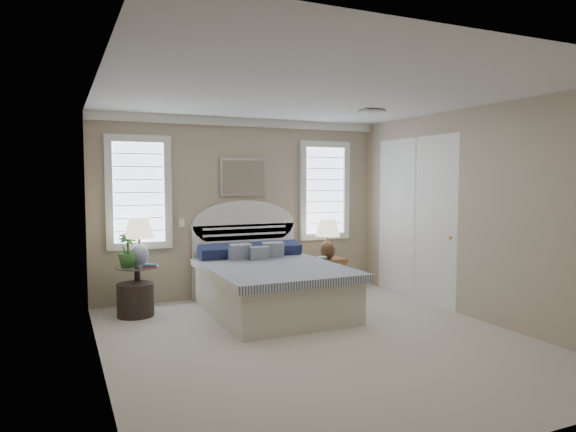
# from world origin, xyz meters

# --- Properties ---
(floor) EXTENTS (4.50, 5.00, 0.01)m
(floor) POSITION_xyz_m (0.00, 0.00, 0.00)
(floor) COLOR #B5AB9A
(floor) RESTS_ON ground
(ceiling) EXTENTS (4.50, 5.00, 0.01)m
(ceiling) POSITION_xyz_m (0.00, 0.00, 2.70)
(ceiling) COLOR silver
(ceiling) RESTS_ON wall_back
(wall_back) EXTENTS (4.50, 0.02, 2.70)m
(wall_back) POSITION_xyz_m (0.00, 2.50, 1.35)
(wall_back) COLOR tan
(wall_back) RESTS_ON floor
(wall_left) EXTENTS (0.02, 5.00, 2.70)m
(wall_left) POSITION_xyz_m (-2.25, 0.00, 1.35)
(wall_left) COLOR tan
(wall_left) RESTS_ON floor
(wall_right) EXTENTS (0.02, 5.00, 2.70)m
(wall_right) POSITION_xyz_m (2.25, 0.00, 1.35)
(wall_right) COLOR tan
(wall_right) RESTS_ON floor
(crown_molding) EXTENTS (4.50, 0.08, 0.12)m
(crown_molding) POSITION_xyz_m (0.00, 2.46, 2.64)
(crown_molding) COLOR white
(crown_molding) RESTS_ON wall_back
(hvac_vent) EXTENTS (0.30, 0.20, 0.02)m
(hvac_vent) POSITION_xyz_m (1.20, 0.80, 2.68)
(hvac_vent) COLOR #B2B2B2
(hvac_vent) RESTS_ON ceiling
(switch_plate) EXTENTS (0.08, 0.01, 0.12)m
(switch_plate) POSITION_xyz_m (-0.95, 2.48, 1.15)
(switch_plate) COLOR white
(switch_plate) RESTS_ON wall_back
(window_left) EXTENTS (0.90, 0.06, 1.60)m
(window_left) POSITION_xyz_m (-1.55, 2.48, 1.60)
(window_left) COLOR #C9DFFF
(window_left) RESTS_ON wall_back
(window_right) EXTENTS (0.90, 0.06, 1.60)m
(window_right) POSITION_xyz_m (1.40, 2.48, 1.60)
(window_right) COLOR #C9DFFF
(window_right) RESTS_ON wall_back
(painting) EXTENTS (0.74, 0.04, 0.58)m
(painting) POSITION_xyz_m (0.00, 2.46, 1.82)
(painting) COLOR silver
(painting) RESTS_ON wall_back
(closet_door) EXTENTS (0.02, 1.80, 2.40)m
(closet_door) POSITION_xyz_m (2.23, 1.20, 1.20)
(closet_door) COLOR white
(closet_door) RESTS_ON floor
(bed) EXTENTS (1.72, 2.28, 1.47)m
(bed) POSITION_xyz_m (0.00, 1.46, 0.39)
(bed) COLOR silver
(bed) RESTS_ON floor
(side_table_left) EXTENTS (0.56, 0.56, 0.63)m
(side_table_left) POSITION_xyz_m (-1.65, 2.05, 0.39)
(side_table_left) COLOR black
(side_table_left) RESTS_ON floor
(nightstand_right) EXTENTS (0.50, 0.40, 0.53)m
(nightstand_right) POSITION_xyz_m (1.30, 2.15, 0.39)
(nightstand_right) COLOR #9A5A32
(nightstand_right) RESTS_ON floor
(floor_pot) EXTENTS (0.52, 0.52, 0.43)m
(floor_pot) POSITION_xyz_m (-1.70, 1.90, 0.22)
(floor_pot) COLOR black
(floor_pot) RESTS_ON floor
(lamp_left) EXTENTS (0.51, 0.51, 0.65)m
(lamp_left) POSITION_xyz_m (-1.61, 2.11, 1.02)
(lamp_left) COLOR silver
(lamp_left) RESTS_ON side_table_left
(lamp_right) EXTENTS (0.50, 0.50, 0.64)m
(lamp_right) POSITION_xyz_m (1.26, 2.09, 0.92)
(lamp_right) COLOR black
(lamp_right) RESTS_ON nightstand_right
(potted_plant) EXTENTS (0.32, 0.32, 0.44)m
(potted_plant) POSITION_xyz_m (-1.77, 2.05, 0.85)
(potted_plant) COLOR #427930
(potted_plant) RESTS_ON side_table_left
(books_left) EXTENTS (0.19, 0.17, 0.04)m
(books_left) POSITION_xyz_m (-1.51, 1.87, 0.65)
(books_left) COLOR maroon
(books_left) RESTS_ON side_table_left
(books_right) EXTENTS (0.17, 0.13, 0.07)m
(books_right) POSITION_xyz_m (1.10, 2.00, 0.56)
(books_right) COLOR maroon
(books_right) RESTS_ON nightstand_right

